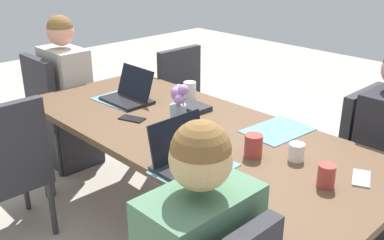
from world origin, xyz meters
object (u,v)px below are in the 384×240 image
(chair_near_left_mid, at_px, (375,159))
(phone_silver, at_px, (361,178))
(phone_black, at_px, (132,119))
(laptop_far_left_near, at_px, (186,157))
(chair_head_right_left_far, at_px, (56,106))
(person_head_right_left_far, at_px, (68,102))
(coffee_mug_near_left, at_px, (296,152))
(book_red_cover, at_px, (193,107))
(coffee_mug_centre_right, at_px, (326,176))
(dining_table, at_px, (192,140))
(laptop_head_right_left_far, at_px, (129,95))
(coffee_mug_near_right, at_px, (253,146))
(coffee_mug_centre_left, at_px, (190,90))
(person_near_left_mid, at_px, (384,163))
(chair_far_right_near, at_px, (5,166))
(chair_near_right_mid, at_px, (189,100))
(flower_vase, at_px, (178,106))

(chair_near_left_mid, bearing_deg, phone_silver, 107.69)
(phone_black, bearing_deg, laptop_far_left_near, 145.17)
(chair_head_right_left_far, distance_m, person_head_right_left_far, 0.10)
(chair_head_right_left_far, xyz_separation_m, person_head_right_left_far, (-0.06, -0.07, 0.03))
(coffee_mug_near_left, height_order, book_red_cover, coffee_mug_near_left)
(book_red_cover, bearing_deg, chair_near_left_mid, -143.97)
(coffee_mug_centre_right, relative_size, phone_silver, 0.67)
(dining_table, distance_m, chair_head_right_left_far, 1.45)
(dining_table, xyz_separation_m, chair_near_left_mid, (-0.70, -0.83, -0.16))
(chair_head_right_left_far, bearing_deg, laptop_head_right_left_far, -172.95)
(chair_head_right_left_far, bearing_deg, coffee_mug_near_right, -178.17)
(dining_table, height_order, laptop_head_right_left_far, laptop_head_right_left_far)
(person_head_right_left_far, bearing_deg, chair_near_left_mid, -158.10)
(dining_table, xyz_separation_m, phone_black, (0.34, 0.16, 0.07))
(coffee_mug_centre_left, bearing_deg, phone_black, 94.71)
(person_near_left_mid, height_order, chair_head_right_left_far, person_near_left_mid)
(chair_near_left_mid, xyz_separation_m, chair_far_right_near, (1.43, 1.60, 0.00))
(coffee_mug_centre_right, bearing_deg, coffee_mug_near_left, -27.51)
(dining_table, distance_m, laptop_far_left_near, 0.45)
(person_near_left_mid, bearing_deg, dining_table, 44.87)
(chair_near_right_mid, height_order, laptop_head_right_left_far, laptop_head_right_left_far)
(chair_head_right_left_far, height_order, coffee_mug_centre_right, chair_head_right_left_far)
(person_near_left_mid, relative_size, coffee_mug_centre_left, 10.99)
(dining_table, xyz_separation_m, coffee_mug_near_left, (-0.61, -0.09, 0.11))
(dining_table, bearing_deg, phone_black, 25.13)
(chair_head_right_left_far, xyz_separation_m, book_red_cover, (-1.23, -0.30, 0.24))
(dining_table, relative_size, book_red_cover, 11.24)
(person_near_left_mid, xyz_separation_m, phone_black, (1.11, 0.93, 0.20))
(phone_silver, bearing_deg, dining_table, -105.79)
(dining_table, relative_size, coffee_mug_near_left, 26.91)
(book_red_cover, bearing_deg, coffee_mug_near_left, 173.50)
(chair_near_left_mid, distance_m, chair_near_right_mid, 1.52)
(dining_table, distance_m, chair_near_left_mid, 1.09)
(person_near_left_mid, xyz_separation_m, coffee_mug_near_left, (0.16, 0.68, 0.24))
(coffee_mug_centre_left, xyz_separation_m, book_red_cover, (-0.17, 0.13, -0.04))
(laptop_far_left_near, relative_size, phone_black, 2.13)
(coffee_mug_centre_left, bearing_deg, coffee_mug_near_right, 156.03)
(laptop_far_left_near, relative_size, coffee_mug_centre_right, 3.19)
(person_near_left_mid, height_order, laptop_far_left_near, person_near_left_mid)
(coffee_mug_near_right, bearing_deg, coffee_mug_centre_right, 179.64)
(person_near_left_mid, height_order, coffee_mug_centre_right, person_near_left_mid)
(coffee_mug_near_left, height_order, phone_black, coffee_mug_near_left)
(chair_near_left_mid, height_order, coffee_mug_near_right, chair_near_left_mid)
(coffee_mug_near_left, bearing_deg, chair_near_right_mid, -25.00)
(person_head_right_left_far, height_order, coffee_mug_near_left, person_head_right_left_far)
(chair_near_right_mid, height_order, phone_black, chair_near_right_mid)
(coffee_mug_near_right, bearing_deg, person_near_left_mid, -112.32)
(flower_vase, height_order, coffee_mug_centre_right, flower_vase)
(chair_near_right_mid, xyz_separation_m, phone_black, (-0.48, 0.92, 0.23))
(chair_far_right_near, relative_size, phone_silver, 6.00)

